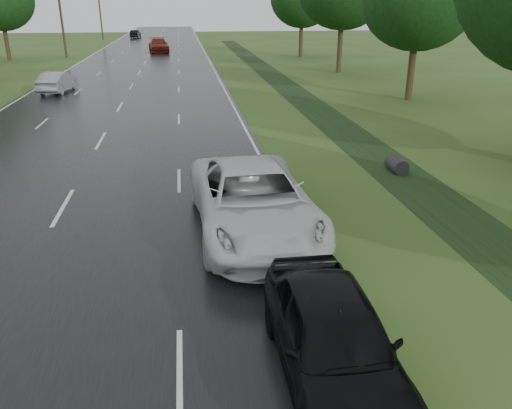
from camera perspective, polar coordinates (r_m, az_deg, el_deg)
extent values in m
cube|color=black|center=(52.20, -12.80, 15.14)|extent=(14.00, 180.00, 0.04)
cube|color=silver|center=(52.14, -5.12, 15.60)|extent=(0.12, 180.00, 0.01)
cube|color=silver|center=(53.12, -20.30, 14.50)|extent=(0.12, 180.00, 0.01)
cube|color=silver|center=(52.20, -12.80, 15.17)|extent=(0.12, 180.00, 0.01)
cube|color=black|center=(28.42, 7.78, 10.05)|extent=(2.20, 120.00, 0.01)
cylinder|color=#2D2D2D|center=(19.24, 15.78, 4.40)|extent=(0.56, 1.00, 0.56)
cylinder|color=#372B16|center=(63.10, -21.45, 19.89)|extent=(0.26, 0.26, 10.00)
cylinder|color=#372B16|center=(92.66, -17.43, 20.60)|extent=(0.26, 0.26, 10.00)
cylinder|color=#372B16|center=(34.18, 17.30, 14.28)|extent=(0.44, 0.44, 3.52)
cylinder|color=#372B16|center=(47.02, 9.55, 17.19)|extent=(0.44, 0.44, 4.16)
cylinder|color=#372B16|center=(60.44, 5.15, 18.18)|extent=(0.44, 0.44, 3.68)
cylinder|color=#372B16|center=(62.70, -26.59, 16.13)|extent=(0.44, 0.44, 3.52)
imported|color=silver|center=(13.23, -0.31, 0.46)|extent=(3.26, 6.61, 1.80)
imported|color=black|center=(8.39, 8.88, -14.80)|extent=(1.85, 4.54, 1.54)
imported|color=#93959B|center=(38.16, -21.73, 12.89)|extent=(2.05, 4.40, 1.40)
imported|color=maroon|center=(67.26, -11.07, 17.43)|extent=(2.92, 5.95, 1.66)
imported|color=black|center=(96.38, -13.61, 18.41)|extent=(1.75, 4.14, 1.33)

